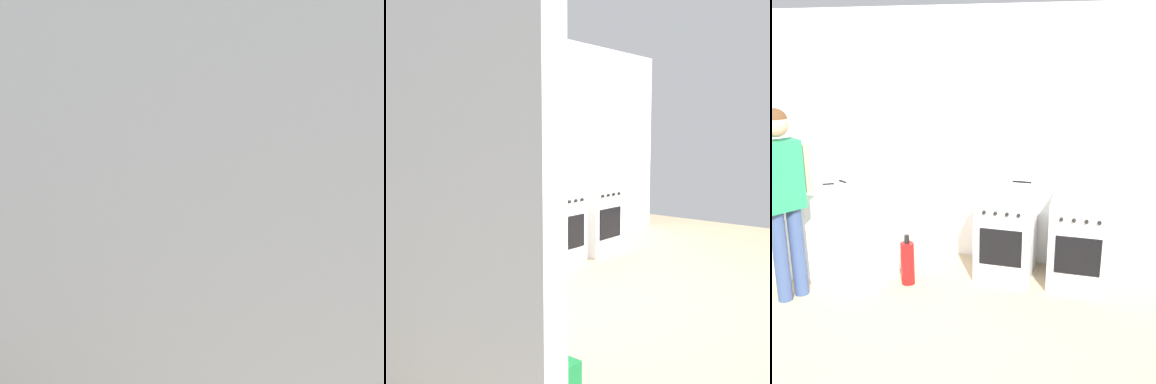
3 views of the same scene
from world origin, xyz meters
TOP-DOWN VIEW (x-y plane):
  - ground_plane at (0.00, 0.00)m, footprint 8.00×8.00m
  - back_wall at (0.00, 1.95)m, footprint 6.00×0.10m
  - counter_unit at (-1.35, 1.20)m, footprint 1.30×0.70m
  - oven_left at (0.35, 1.58)m, footprint 0.54×0.62m
  - oven_right at (1.06, 1.58)m, footprint 0.54×0.62m
  - pot at (0.30, 1.67)m, footprint 0.35×0.17m
  - knife_utility at (-1.63, 1.14)m, footprint 0.24×0.14m
  - knife_carving at (-1.47, 1.17)m, footprint 0.30×0.20m
  - knife_paring at (-1.73, 0.97)m, footprint 0.21×0.06m
  - knife_bread at (-1.39, 1.39)m, footprint 0.32×0.19m
  - person at (-1.44, 0.57)m, footprint 0.34×0.51m
  - fire_extinguisher at (-0.52, 1.10)m, footprint 0.13×0.13m

SIDE VIEW (x-z plane):
  - ground_plane at x=0.00m, z-range 0.00..0.00m
  - fire_extinguisher at x=-0.52m, z-range -0.03..0.47m
  - oven_left at x=0.35m, z-range 0.00..0.85m
  - oven_right at x=1.06m, z-range 0.00..0.85m
  - counter_unit at x=-1.35m, z-range 0.00..0.90m
  - knife_bread at x=-1.39m, z-range 0.90..0.91m
  - knife_carving at x=-1.47m, z-range 0.90..0.91m
  - knife_utility at x=-1.63m, z-range 0.90..0.91m
  - knife_paring at x=-1.73m, z-range 0.90..0.91m
  - pot at x=0.30m, z-range 0.85..0.96m
  - person at x=-1.44m, z-range 0.18..1.91m
  - back_wall at x=0.00m, z-range 0.00..2.60m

